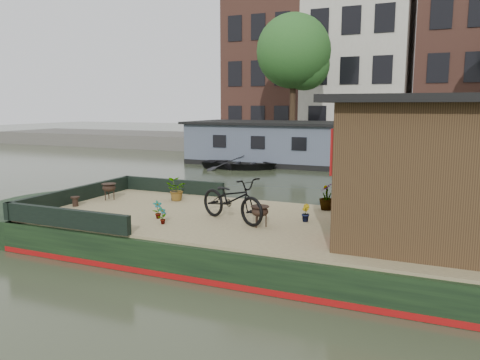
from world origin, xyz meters
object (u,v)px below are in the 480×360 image
at_px(bicycle, 232,199).
at_px(potted_plant_a, 158,210).
at_px(dinghy, 240,161).
at_px(brazier_rear, 109,191).
at_px(cabin, 456,168).
at_px(brazier_front, 260,216).

relative_size(bicycle, potted_plant_a, 4.60).
height_order(potted_plant_a, dinghy, potted_plant_a).
relative_size(bicycle, brazier_rear, 4.27).
distance_m(cabin, potted_plant_a, 5.56).
height_order(potted_plant_a, brazier_front, brazier_front).
relative_size(brazier_front, brazier_rear, 1.00).
bearing_deg(cabin, brazier_rear, 176.22).
xyz_separation_m(potted_plant_a, dinghy, (-3.43, 12.07, -0.47)).
relative_size(cabin, potted_plant_a, 10.85).
bearing_deg(cabin, dinghy, 127.80).
bearing_deg(dinghy, cabin, -148.88).
bearing_deg(potted_plant_a, dinghy, 105.84).
bearing_deg(brazier_front, cabin, 7.66).
relative_size(cabin, brazier_rear, 10.06).
distance_m(cabin, brazier_front, 3.49).
distance_m(potted_plant_a, brazier_front, 2.13).
bearing_deg(brazier_front, potted_plant_a, -173.87).
height_order(cabin, brazier_rear, cabin).
height_order(bicycle, potted_plant_a, bicycle).
height_order(cabin, dinghy, cabin).
bearing_deg(potted_plant_a, brazier_rear, 151.46).
xyz_separation_m(potted_plant_a, brazier_front, (2.12, 0.23, 0.02)).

